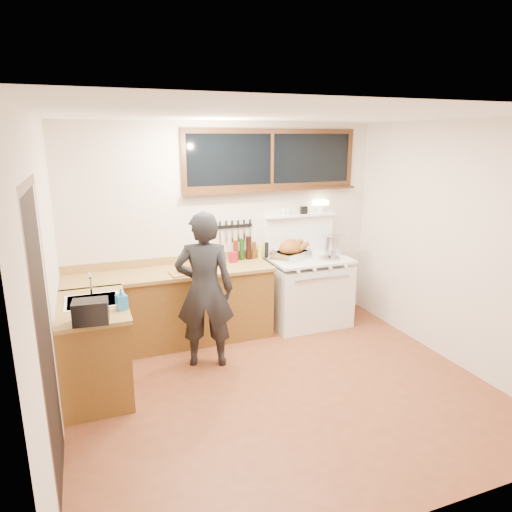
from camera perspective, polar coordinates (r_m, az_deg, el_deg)
name	(u,v)px	position (r m, az deg, el deg)	size (l,w,h in m)	color
ground_plane	(282,390)	(4.72, 3.25, -16.34)	(4.00, 3.50, 0.02)	brown
room_shell	(284,225)	(4.12, 3.58, 3.88)	(4.10, 3.60, 2.65)	beige
counter_back	(172,307)	(5.56, -10.51, -6.27)	(2.44, 0.64, 1.00)	brown
counter_left	(95,348)	(4.73, -19.53, -10.79)	(0.64, 1.09, 0.90)	brown
sink_unit	(93,307)	(4.65, -19.74, -5.97)	(0.50, 0.45, 0.37)	white
vintage_stove	(308,289)	(6.07, 6.52, -4.17)	(1.02, 0.74, 1.60)	white
back_window	(272,166)	(5.87, 2.03, 11.18)	(2.32, 0.13, 0.77)	black
left_doorway	(47,342)	(3.41, -24.71, -9.70)	(0.02, 1.04, 2.17)	black
knife_strip	(235,227)	(5.80, -2.65, 3.63)	(0.46, 0.03, 0.28)	black
man	(205,290)	(4.87, -6.43, -4.26)	(0.71, 0.58, 1.70)	black
soap_bottle	(122,299)	(4.31, -16.46, -5.15)	(0.11, 0.11, 0.20)	#297DCD
toaster	(91,312)	(4.09, -19.96, -6.56)	(0.30, 0.23, 0.20)	black
cutting_board	(186,269)	(5.28, -8.78, -1.65)	(0.37, 0.29, 0.13)	olive
roast_turkey	(291,251)	(5.87, 4.44, 0.64)	(0.54, 0.49, 0.25)	silver
stockpot	(334,245)	(6.17, 9.73, 1.40)	(0.33, 0.33, 0.25)	silver
saucepan	(302,250)	(6.10, 5.78, 0.70)	(0.15, 0.27, 0.11)	silver
pot_lid	(330,258)	(5.93, 9.18, -0.24)	(0.33, 0.33, 0.04)	silver
coffee_tin	(233,257)	(5.69, -2.87, -0.14)	(0.09, 0.07, 0.14)	maroon
pitcher	(218,257)	(5.61, -4.73, -0.14)	(0.10, 0.10, 0.18)	white
bottle_cluster	(248,250)	(5.82, -0.97, 0.82)	(0.48, 0.07, 0.30)	black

